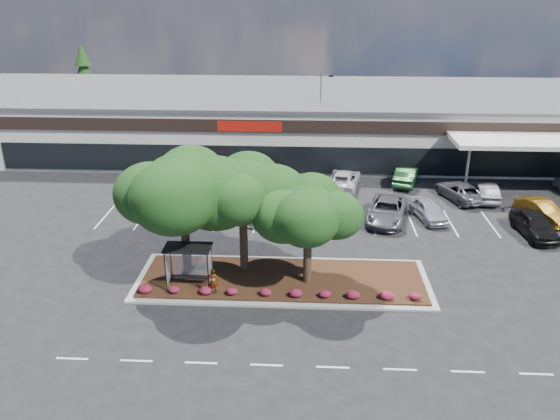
{
  "coord_description": "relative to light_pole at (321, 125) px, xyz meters",
  "views": [
    {
      "loc": [
        -0.65,
        -25.35,
        17.11
      ],
      "look_at": [
        -2.43,
        9.25,
        2.6
      ],
      "focal_mm": 35.0,
      "sensor_mm": 36.0,
      "label": 1
    }
  ],
  "objects": [
    {
      "name": "lane_markings",
      "position": [
        -0.81,
        -17.55,
        -3.96
      ],
      "size": [
        33.12,
        20.06,
        0.01
      ],
      "color": "silver",
      "rests_on": "ground"
    },
    {
      "name": "car_0",
      "position": [
        -11.87,
        -12.89,
        -3.11
      ],
      "size": [
        3.86,
        6.31,
        1.71
      ],
      "primitive_type": "imported",
      "rotation": [
        0.0,
        0.0,
        0.27
      ],
      "color": "navy",
      "rests_on": "ground"
    },
    {
      "name": "car_8",
      "position": [
        16.94,
        -13.5,
        -3.21
      ],
      "size": [
        3.25,
        4.88,
        1.52
      ],
      "primitive_type": "imported",
      "rotation": [
        0.0,
        0.0,
        0.39
      ],
      "color": "brown",
      "rests_on": "ground"
    },
    {
      "name": "car_5",
      "position": [
        4.94,
        -14.18,
        -3.14
      ],
      "size": [
        4.15,
        6.45,
        1.66
      ],
      "primitive_type": "imported",
      "rotation": [
        0.0,
        0.0,
        -0.25
      ],
      "color": "#57595E",
      "rests_on": "ground"
    },
    {
      "name": "conifer_north_west",
      "position": [
        -30.67,
        18.03,
        1.03
      ],
      "size": [
        4.4,
        4.4,
        10.0
      ],
      "primitive_type": "cone",
      "color": "#163511",
      "rests_on": "ground"
    },
    {
      "name": "island_tree_east",
      "position": [
        -1.17,
        -24.27,
        -0.46
      ],
      "size": [
        5.8,
        5.8,
        6.5
      ],
      "primitive_type": null,
      "color": "#163511",
      "rests_on": "landscape_island"
    },
    {
      "name": "landscape_island",
      "position": [
        -2.67,
        -23.97,
        -3.84
      ],
      "size": [
        18.0,
        6.0,
        0.26
      ],
      "color": "#9C9C97",
      "rests_on": "ground"
    },
    {
      "name": "car_1",
      "position": [
        -10.67,
        -14.79,
        -3.31
      ],
      "size": [
        1.69,
        4.11,
        1.32
      ],
      "primitive_type": "imported",
      "rotation": [
        0.0,
        0.0,
        0.07
      ],
      "color": "brown",
      "rests_on": "ground"
    },
    {
      "name": "car_6",
      "position": [
        8.21,
        -13.72,
        -3.21
      ],
      "size": [
        2.74,
        4.72,
        1.51
      ],
      "primitive_type": "imported",
      "rotation": [
        0.0,
        0.0,
        0.23
      ],
      "color": "#9D9FA9",
      "rests_on": "ground"
    },
    {
      "name": "bus_shelter",
      "position": [
        -8.17,
        -25.02,
        -1.66
      ],
      "size": [
        2.75,
        1.55,
        2.59
      ],
      "color": "black",
      "rests_on": "landscape_island"
    },
    {
      "name": "car_15",
      "position": [
        11.72,
        -9.29,
        -3.24
      ],
      "size": [
        4.01,
        5.76,
        1.46
      ],
      "primitive_type": "imported",
      "rotation": [
        0.0,
        0.0,
        3.47
      ],
      "color": "#4C4C53",
      "rests_on": "ground"
    },
    {
      "name": "retail_store",
      "position": [
        -0.61,
        5.94,
        -0.81
      ],
      "size": [
        80.4,
        25.2,
        6.25
      ],
      "color": "silver",
      "rests_on": "ground"
    },
    {
      "name": "person_waiting",
      "position": [
        -6.63,
        -25.94,
        -2.91
      ],
      "size": [
        0.58,
        0.38,
        1.59
      ],
      "primitive_type": "imported",
      "rotation": [
        0.0,
        0.0,
        3.14
      ],
      "color": "#594C47",
      "rests_on": "landscape_island"
    },
    {
      "name": "island_tree_west",
      "position": [
        -8.67,
        -23.47,
        0.24
      ],
      "size": [
        7.2,
        7.2,
        7.89
      ],
      "primitive_type": null,
      "color": "#163511",
      "rests_on": "landscape_island"
    },
    {
      "name": "car_14",
      "position": [
        7.82,
        -5.7,
        -3.14
      ],
      "size": [
        3.27,
        5.34,
        1.66
      ],
      "primitive_type": "imported",
      "rotation": [
        0.0,
        0.0,
        2.82
      ],
      "color": "#18431F",
      "rests_on": "ground"
    },
    {
      "name": "car_13",
      "position": [
        2.01,
        -7.02,
        -3.19
      ],
      "size": [
        3.65,
        6.04,
        1.57
      ],
      "primitive_type": "imported",
      "rotation": [
        0.0,
        0.0,
        2.94
      ],
      "color": "silver",
      "rests_on": "ground"
    },
    {
      "name": "ground",
      "position": [
        -0.67,
        -27.97,
        -3.97
      ],
      "size": [
        160.0,
        160.0,
        0.0
      ],
      "primitive_type": "plane",
      "color": "black",
      "rests_on": "ground"
    },
    {
      "name": "car_10",
      "position": [
        -6.46,
        -8.19,
        -3.22
      ],
      "size": [
        2.79,
        4.78,
        1.49
      ],
      "primitive_type": "imported",
      "rotation": [
        0.0,
        0.0,
        2.85
      ],
      "color": "black",
      "rests_on": "ground"
    },
    {
      "name": "island_tree_mid",
      "position": [
        -5.17,
        -22.77,
        -0.05
      ],
      "size": [
        6.6,
        6.6,
        7.32
      ],
      "primitive_type": null,
      "color": "#163511",
      "rests_on": "landscape_island"
    },
    {
      "name": "light_pole",
      "position": [
        0.0,
        0.0,
        0.0
      ],
      "size": [
        1.42,
        0.72,
        9.01
      ],
      "rotation": [
        0.0,
        0.0,
        -0.29
      ],
      "color": "#9C9C97",
      "rests_on": "ground"
    },
    {
      "name": "car_11",
      "position": [
        -4.49,
        -5.65,
        -3.23
      ],
      "size": [
        1.82,
        4.57,
        1.48
      ],
      "primitive_type": "imported",
      "rotation": [
        0.0,
        0.0,
        3.08
      ],
      "color": "black",
      "rests_on": "ground"
    },
    {
      "name": "car_2",
      "position": [
        -4.87,
        -13.85,
        -3.18
      ],
      "size": [
        2.64,
        5.6,
        1.58
      ],
      "primitive_type": "imported",
      "rotation": [
        0.0,
        0.0,
        0.08
      ],
      "color": "silver",
      "rests_on": "ground"
    },
    {
      "name": "car_7",
      "position": [
        15.28,
        -16.35,
        -3.12
      ],
      "size": [
        2.41,
        5.14,
        1.7
      ],
      "primitive_type": "imported",
      "rotation": [
        0.0,
        0.0,
        0.08
      ],
      "color": "black",
      "rests_on": "ground"
    },
    {
      "name": "car_12",
      "position": [
        -2.19,
        -10.15,
        -3.17
      ],
      "size": [
        4.31,
        5.91,
        1.59
      ],
      "primitive_type": "imported",
      "rotation": [
        0.0,
        0.0,
        2.71
      ],
      "color": "black",
      "rests_on": "ground"
    },
    {
      "name": "car_16",
      "position": [
        13.79,
        -9.37,
        -3.21
      ],
      "size": [
        1.92,
        4.7,
        1.52
      ],
      "primitive_type": "imported",
      "rotation": [
        0.0,
        0.0,
        3.07
      ],
      "color": "#58585F",
      "rests_on": "ground"
    },
    {
      "name": "car_4",
      "position": [
        -1.36,
        -13.12,
        -3.21
      ],
      "size": [
        3.04,
        4.76,
        1.51
      ],
      "primitive_type": "imported",
      "rotation": [
        0.0,
        0.0,
        -0.31
      ],
      "color": "#204F1A",
      "rests_on": "ground"
    },
    {
      "name": "car_3",
      "position": [
        -2.81,
        -15.21,
        -3.21
      ],
      "size": [
        2.99,
        4.8,
        1.52
      ],
      "primitive_type": "imported",
      "rotation": [
        0.0,
        0.0,
        -0.29
      ],
      "color": "#1C5729",
      "rests_on": "ground"
    },
    {
      "name": "shrub_row",
      "position": [
        -2.67,
        -26.07,
        -3.46
      ],
      "size": [
        17.0,
        0.8,
        0.5
      ],
      "primitive_type": null,
      "color": "maroon",
      "rests_on": "landscape_island"
    },
    {
      "name": "car_9",
      "position": [
        -10.87,
        -9.88,
        -3.26
      ],
      "size": [
        4.21,
        5.62,
        1.42
      ],
      "primitive_type": "imported",
      "rotation": [
        0.0,
        0.0,
        2.73
      ],
      "color": "maroon",
      "rests_on": "ground"
    }
  ]
}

